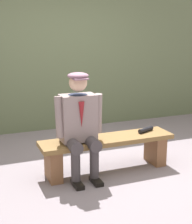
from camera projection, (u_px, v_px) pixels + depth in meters
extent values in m
plane|color=gray|center=(107.00, 170.00, 4.35)|extent=(30.00, 30.00, 0.00)
cube|color=brown|center=(107.00, 140.00, 4.25)|extent=(1.74, 0.41, 0.06)
cube|color=brown|center=(155.00, 149.00, 4.56)|extent=(0.15, 0.35, 0.39)
cube|color=brown|center=(53.00, 164.00, 4.05)|extent=(0.15, 0.35, 0.39)
cube|color=gray|center=(78.00, 118.00, 4.03)|extent=(0.43, 0.25, 0.57)
cylinder|color=#1E2338|center=(78.00, 97.00, 3.97)|extent=(0.23, 0.23, 0.06)
cone|color=maroon|center=(82.00, 115.00, 3.90)|extent=(0.07, 0.07, 0.31)
sphere|color=#DBAD8C|center=(78.00, 82.00, 3.91)|extent=(0.22, 0.22, 0.22)
ellipsoid|color=gray|center=(78.00, 76.00, 3.89)|extent=(0.25, 0.25, 0.08)
cube|color=gray|center=(81.00, 79.00, 3.81)|extent=(0.17, 0.10, 0.02)
cylinder|color=#413A3D|center=(91.00, 142.00, 4.03)|extent=(0.15, 0.38, 0.15)
cylinder|color=#413A3D|center=(94.00, 163.00, 3.98)|extent=(0.11, 0.11, 0.46)
cube|color=black|center=(96.00, 181.00, 3.98)|extent=(0.10, 0.24, 0.05)
cylinder|color=gray|center=(98.00, 113.00, 4.07)|extent=(0.10, 0.13, 0.49)
cylinder|color=#413A3D|center=(72.00, 144.00, 3.95)|extent=(0.15, 0.38, 0.15)
cylinder|color=#413A3D|center=(76.00, 166.00, 3.90)|extent=(0.11, 0.11, 0.46)
cube|color=black|center=(78.00, 184.00, 3.89)|extent=(0.10, 0.24, 0.05)
cylinder|color=gray|center=(59.00, 117.00, 3.90)|extent=(0.11, 0.15, 0.49)
cylinder|color=black|center=(146.00, 130.00, 4.48)|extent=(0.26, 0.15, 0.06)
cube|color=#5D6A4A|center=(59.00, 60.00, 6.04)|extent=(12.00, 0.24, 2.51)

